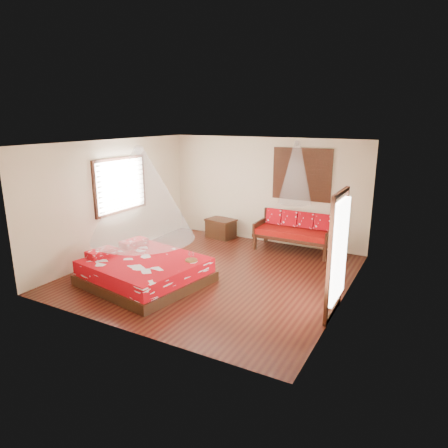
% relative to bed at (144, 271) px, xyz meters
% --- Properties ---
extents(room, '(5.54, 5.54, 2.84)m').
position_rel_bed_xyz_m(room, '(1.01, 1.09, 1.15)').
color(room, black).
rests_on(room, ground).
extents(bed, '(2.54, 2.37, 0.65)m').
position_rel_bed_xyz_m(bed, '(0.00, 0.00, 0.00)').
color(bed, black).
rests_on(bed, floor).
extents(daybed, '(1.93, 0.86, 0.98)m').
position_rel_bed_xyz_m(daybed, '(2.02, 3.48, 0.27)').
color(daybed, black).
rests_on(daybed, floor).
extents(storage_chest, '(0.86, 0.69, 0.53)m').
position_rel_bed_xyz_m(storage_chest, '(-0.17, 3.54, 0.02)').
color(storage_chest, black).
rests_on(storage_chest, floor).
extents(shutter_panel, '(1.52, 0.06, 1.32)m').
position_rel_bed_xyz_m(shutter_panel, '(2.02, 3.80, 1.65)').
color(shutter_panel, black).
rests_on(shutter_panel, wall_back).
extents(window_left, '(0.10, 1.74, 1.34)m').
position_rel_bed_xyz_m(window_left, '(-1.70, 1.29, 1.45)').
color(window_left, black).
rests_on(window_left, wall_left).
extents(glazed_door, '(0.08, 1.02, 2.16)m').
position_rel_bed_xyz_m(glazed_door, '(3.73, 0.49, 0.82)').
color(glazed_door, black).
rests_on(glazed_door, floor).
extents(wine_tray, '(0.25, 0.25, 0.20)m').
position_rel_bed_xyz_m(wine_tray, '(0.90, 0.39, 0.30)').
color(wine_tray, brown).
rests_on(wine_tray, bed).
extents(mosquito_net_main, '(2.06, 2.06, 1.80)m').
position_rel_bed_xyz_m(mosquito_net_main, '(0.02, -0.00, 1.60)').
color(mosquito_net_main, white).
rests_on(mosquito_net_main, ceiling).
extents(mosquito_net_daybed, '(0.81, 0.81, 1.50)m').
position_rel_bed_xyz_m(mosquito_net_daybed, '(2.02, 3.34, 1.75)').
color(mosquito_net_daybed, white).
rests_on(mosquito_net_daybed, ceiling).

